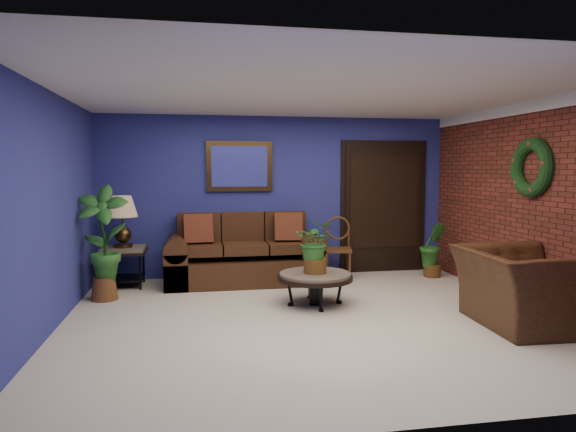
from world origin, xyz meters
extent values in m
plane|color=beige|center=(0.00, 0.00, 0.00)|extent=(5.50, 5.50, 0.00)
cube|color=navy|center=(0.00, 2.50, 1.25)|extent=(5.50, 0.04, 2.50)
cube|color=navy|center=(-2.75, 0.00, 1.25)|extent=(0.04, 5.00, 2.50)
cube|color=maroon|center=(2.75, 0.00, 1.25)|extent=(0.04, 5.00, 2.50)
cube|color=silver|center=(0.00, 0.00, 2.50)|extent=(5.50, 5.00, 0.02)
cube|color=white|center=(2.72, 0.00, 2.43)|extent=(0.03, 5.00, 0.14)
cube|color=#452F16|center=(-0.60, 2.46, 1.72)|extent=(1.02, 0.06, 0.77)
cube|color=black|center=(1.75, 2.47, 1.05)|extent=(1.44, 0.06, 2.18)
torus|color=black|center=(2.69, 0.05, 1.70)|extent=(0.16, 0.72, 0.72)
cube|color=#412712|center=(-0.58, 2.00, 0.19)|extent=(2.28, 0.98, 0.37)
cube|color=#412712|center=(-0.58, 2.36, 0.53)|extent=(1.95, 0.27, 0.93)
cube|color=#412712|center=(-1.23, 1.94, 0.53)|extent=(0.63, 0.67, 0.15)
cube|color=#412712|center=(-0.58, 1.94, 0.53)|extent=(0.63, 0.67, 0.15)
cube|color=#412712|center=(0.07, 1.94, 0.53)|extent=(0.63, 0.67, 0.15)
cube|color=#412712|center=(-1.56, 2.00, 0.26)|extent=(0.33, 0.98, 0.52)
cube|color=#412712|center=(0.39, 2.00, 0.26)|extent=(0.33, 0.98, 0.52)
cube|color=maroon|center=(-1.24, 1.98, 0.82)|extent=(0.41, 0.12, 0.41)
cube|color=maroon|center=(0.08, 1.98, 0.82)|extent=(0.41, 0.12, 0.41)
cylinder|color=#58534D|center=(0.17, 0.60, 0.38)|extent=(0.88, 0.88, 0.05)
cylinder|color=black|center=(0.17, 0.60, 0.34)|extent=(0.93, 0.93, 0.05)
cylinder|color=black|center=(0.17, 0.60, 0.18)|extent=(0.14, 0.14, 0.35)
cube|color=#58534D|center=(-2.30, 2.05, 0.54)|extent=(0.59, 0.59, 0.05)
cube|color=black|center=(-2.30, 2.05, 0.50)|extent=(0.62, 0.62, 0.04)
cube|color=black|center=(-2.30, 2.05, 0.12)|extent=(0.53, 0.53, 0.03)
cylinder|color=black|center=(-2.55, 1.80, 0.27)|extent=(0.03, 0.03, 0.54)
cylinder|color=black|center=(-2.05, 1.80, 0.27)|extent=(0.03, 0.03, 0.54)
cylinder|color=black|center=(-2.55, 2.30, 0.27)|extent=(0.03, 0.03, 0.54)
cylinder|color=black|center=(-2.05, 2.30, 0.27)|extent=(0.03, 0.03, 0.54)
cylinder|color=#452F16|center=(-2.30, 2.05, 0.60)|extent=(0.26, 0.26, 0.05)
sphere|color=#452F16|center=(-2.30, 2.05, 0.72)|extent=(0.23, 0.23, 0.23)
cylinder|color=#452F16|center=(-2.30, 2.05, 0.92)|extent=(0.03, 0.03, 0.30)
cone|color=#8E7154|center=(-2.30, 2.05, 1.13)|extent=(0.43, 0.43, 0.30)
cube|color=#532C17|center=(0.87, 2.05, 0.44)|extent=(0.49, 0.49, 0.04)
torus|color=#532C17|center=(0.92, 2.23, 0.75)|extent=(0.38, 0.13, 0.38)
cylinder|color=#532C17|center=(0.67, 1.93, 0.21)|extent=(0.03, 0.03, 0.42)
cylinder|color=#532C17|center=(1.00, 1.84, 0.21)|extent=(0.03, 0.03, 0.42)
cylinder|color=#532C17|center=(0.75, 2.26, 0.21)|extent=(0.03, 0.03, 0.42)
cylinder|color=#532C17|center=(1.08, 2.17, 0.21)|extent=(0.03, 0.03, 0.42)
imported|color=#412712|center=(2.15, -0.63, 0.41)|extent=(1.16, 1.32, 0.83)
cylinder|color=brown|center=(0.17, 0.60, 0.49)|extent=(0.28, 0.28, 0.18)
imported|color=#1B591D|center=(0.17, 0.60, 0.80)|extent=(0.58, 0.53, 0.53)
cylinder|color=brown|center=(2.35, 1.89, 0.10)|extent=(0.26, 0.26, 0.20)
imported|color=#1B591D|center=(2.35, 1.89, 0.51)|extent=(0.44, 0.37, 0.72)
cylinder|color=brown|center=(-2.45, 1.32, 0.15)|extent=(0.34, 0.34, 0.30)
imported|color=#1B591D|center=(-2.45, 1.32, 0.87)|extent=(0.71, 0.53, 1.24)
camera|label=1|loc=(-1.27, -5.49, 1.69)|focal=32.00mm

